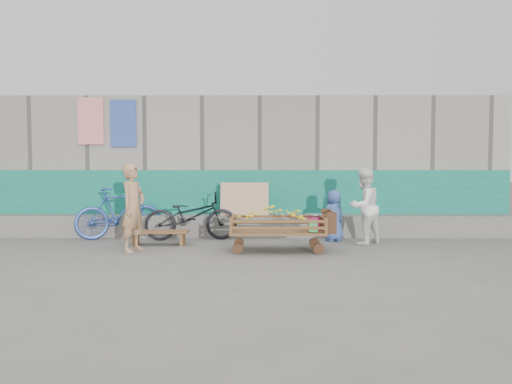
{
  "coord_description": "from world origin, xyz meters",
  "views": [
    {
      "loc": [
        0.57,
        -7.23,
        1.44
      ],
      "look_at": [
        0.54,
        1.2,
        1.0
      ],
      "focal_mm": 32.0,
      "sensor_mm": 36.0,
      "label": 1
    }
  ],
  "objects_px": {
    "child": "(334,215)",
    "bicycle_dark": "(191,216)",
    "woman": "(364,206)",
    "bicycle_blue": "(119,213)",
    "vendor_man": "(133,208)",
    "bench": "(159,234)",
    "banana_cart": "(276,221)"
  },
  "relations": [
    {
      "from": "bench",
      "to": "bicycle_dark",
      "type": "height_order",
      "value": "bicycle_dark"
    },
    {
      "from": "bench",
      "to": "bicycle_dark",
      "type": "relative_size",
      "value": 0.6
    },
    {
      "from": "vendor_man",
      "to": "child",
      "type": "height_order",
      "value": "vendor_man"
    },
    {
      "from": "child",
      "to": "bench",
      "type": "bearing_deg",
      "value": -23.4
    },
    {
      "from": "woman",
      "to": "bicycle_blue",
      "type": "distance_m",
      "value": 4.9
    },
    {
      "from": "bicycle_blue",
      "to": "banana_cart",
      "type": "bearing_deg",
      "value": -138.45
    },
    {
      "from": "banana_cart",
      "to": "vendor_man",
      "type": "xyz_separation_m",
      "value": [
        -2.47,
        -0.04,
        0.24
      ]
    },
    {
      "from": "banana_cart",
      "to": "woman",
      "type": "distance_m",
      "value": 1.86
    },
    {
      "from": "banana_cart",
      "to": "vendor_man",
      "type": "height_order",
      "value": "vendor_man"
    },
    {
      "from": "vendor_man",
      "to": "woman",
      "type": "distance_m",
      "value": 4.24
    },
    {
      "from": "banana_cart",
      "to": "vendor_man",
      "type": "relative_size",
      "value": 1.18
    },
    {
      "from": "vendor_man",
      "to": "bicycle_blue",
      "type": "xyz_separation_m",
      "value": [
        -0.68,
        1.45,
        -0.23
      ]
    },
    {
      "from": "woman",
      "to": "bicycle_blue",
      "type": "xyz_separation_m",
      "value": [
        -4.85,
        0.68,
        -0.19
      ]
    },
    {
      "from": "vendor_man",
      "to": "bicycle_blue",
      "type": "bearing_deg",
      "value": 44.22
    },
    {
      "from": "bench",
      "to": "bicycle_dark",
      "type": "xyz_separation_m",
      "value": [
        0.51,
        0.61,
        0.28
      ]
    },
    {
      "from": "bicycle_blue",
      "to": "vendor_man",
      "type": "bearing_deg",
      "value": -179.16
    },
    {
      "from": "child",
      "to": "bicycle_blue",
      "type": "bearing_deg",
      "value": -35.8
    },
    {
      "from": "banana_cart",
      "to": "bicycle_dark",
      "type": "height_order",
      "value": "bicycle_dark"
    },
    {
      "from": "banana_cart",
      "to": "woman",
      "type": "height_order",
      "value": "woman"
    },
    {
      "from": "woman",
      "to": "bicycle_dark",
      "type": "relative_size",
      "value": 0.79
    },
    {
      "from": "bench",
      "to": "vendor_man",
      "type": "relative_size",
      "value": 0.72
    },
    {
      "from": "bicycle_dark",
      "to": "vendor_man",
      "type": "bearing_deg",
      "value": 139.78
    },
    {
      "from": "vendor_man",
      "to": "bicycle_dark",
      "type": "height_order",
      "value": "vendor_man"
    },
    {
      "from": "bench",
      "to": "child",
      "type": "distance_m",
      "value": 3.41
    },
    {
      "from": "bench",
      "to": "child",
      "type": "xyz_separation_m",
      "value": [
        3.36,
        0.48,
        0.31
      ]
    },
    {
      "from": "bicycle_blue",
      "to": "bench",
      "type": "bearing_deg",
      "value": -153.6
    },
    {
      "from": "child",
      "to": "bicycle_dark",
      "type": "height_order",
      "value": "child"
    },
    {
      "from": "banana_cart",
      "to": "bench",
      "type": "xyz_separation_m",
      "value": [
        -2.16,
        0.6,
        -0.32
      ]
    },
    {
      "from": "bicycle_dark",
      "to": "bicycle_blue",
      "type": "distance_m",
      "value": 1.51
    },
    {
      "from": "banana_cart",
      "to": "bench",
      "type": "bearing_deg",
      "value": 164.39
    },
    {
      "from": "child",
      "to": "bicycle_dark",
      "type": "xyz_separation_m",
      "value": [
        -2.85,
        0.12,
        -0.03
      ]
    },
    {
      "from": "woman",
      "to": "vendor_man",
      "type": "bearing_deg",
      "value": -25.66
    }
  ]
}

